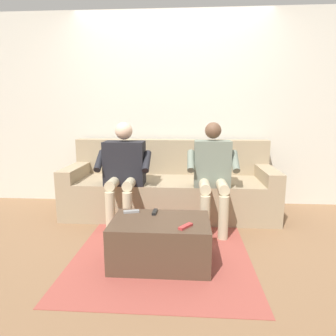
{
  "coord_description": "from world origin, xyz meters",
  "views": [
    {
      "loc": [
        -0.21,
        3.39,
        1.25
      ],
      "look_at": [
        0.0,
        0.2,
        0.63
      ],
      "focal_mm": 31.52,
      "sensor_mm": 36.0,
      "label": 1
    }
  ],
  "objects_px": {
    "coffee_table": "(161,241)",
    "remote_gray": "(131,211)",
    "person_right_seated": "(124,167)",
    "remote_red": "(186,226)",
    "couch": "(170,189)",
    "remote_black": "(155,212)",
    "person_left_seated": "(213,170)"
  },
  "relations": [
    {
      "from": "remote_red",
      "to": "remote_gray",
      "type": "bearing_deg",
      "value": 93.72
    },
    {
      "from": "couch",
      "to": "person_right_seated",
      "type": "height_order",
      "value": "person_right_seated"
    },
    {
      "from": "remote_red",
      "to": "remote_black",
      "type": "height_order",
      "value": "remote_black"
    },
    {
      "from": "coffee_table",
      "to": "couch",
      "type": "bearing_deg",
      "value": -90.0
    },
    {
      "from": "person_right_seated",
      "to": "remote_gray",
      "type": "relative_size",
      "value": 8.29
    },
    {
      "from": "couch",
      "to": "remote_black",
      "type": "distance_m",
      "value": 1.1
    },
    {
      "from": "coffee_table",
      "to": "remote_gray",
      "type": "xyz_separation_m",
      "value": [
        0.27,
        -0.16,
        0.2
      ]
    },
    {
      "from": "person_left_seated",
      "to": "remote_red",
      "type": "distance_m",
      "value": 1.04
    },
    {
      "from": "couch",
      "to": "coffee_table",
      "type": "relative_size",
      "value": 3.1
    },
    {
      "from": "couch",
      "to": "remote_red",
      "type": "distance_m",
      "value": 1.42
    },
    {
      "from": "remote_gray",
      "to": "coffee_table",
      "type": "bearing_deg",
      "value": 132.22
    },
    {
      "from": "couch",
      "to": "remote_gray",
      "type": "bearing_deg",
      "value": 76.01
    },
    {
      "from": "person_left_seated",
      "to": "remote_gray",
      "type": "distance_m",
      "value": 1.03
    },
    {
      "from": "person_left_seated",
      "to": "person_right_seated",
      "type": "relative_size",
      "value": 1.0
    },
    {
      "from": "person_right_seated",
      "to": "remote_red",
      "type": "bearing_deg",
      "value": 124.45
    },
    {
      "from": "couch",
      "to": "remote_gray",
      "type": "xyz_separation_m",
      "value": [
        0.27,
        1.09,
        0.08
      ]
    },
    {
      "from": "coffee_table",
      "to": "person_left_seated",
      "type": "height_order",
      "value": "person_left_seated"
    },
    {
      "from": "coffee_table",
      "to": "remote_red",
      "type": "height_order",
      "value": "remote_red"
    },
    {
      "from": "coffee_table",
      "to": "remote_black",
      "type": "xyz_separation_m",
      "value": [
        0.07,
        -0.16,
        0.2
      ]
    },
    {
      "from": "person_left_seated",
      "to": "coffee_table",
      "type": "bearing_deg",
      "value": 59.65
    },
    {
      "from": "couch",
      "to": "remote_black",
      "type": "relative_size",
      "value": 19.58
    },
    {
      "from": "coffee_table",
      "to": "person_left_seated",
      "type": "xyz_separation_m",
      "value": [
        -0.48,
        -0.82,
        0.45
      ]
    },
    {
      "from": "coffee_table",
      "to": "remote_gray",
      "type": "distance_m",
      "value": 0.37
    },
    {
      "from": "person_right_seated",
      "to": "remote_black",
      "type": "height_order",
      "value": "person_right_seated"
    },
    {
      "from": "couch",
      "to": "person_left_seated",
      "type": "height_order",
      "value": "person_left_seated"
    },
    {
      "from": "couch",
      "to": "person_left_seated",
      "type": "relative_size",
      "value": 2.2
    },
    {
      "from": "coffee_table",
      "to": "remote_gray",
      "type": "relative_size",
      "value": 5.89
    },
    {
      "from": "person_right_seated",
      "to": "remote_gray",
      "type": "height_order",
      "value": "person_right_seated"
    },
    {
      "from": "couch",
      "to": "person_left_seated",
      "type": "bearing_deg",
      "value": 138.23
    },
    {
      "from": "person_right_seated",
      "to": "remote_black",
      "type": "xyz_separation_m",
      "value": [
        -0.42,
        0.7,
        -0.26
      ]
    },
    {
      "from": "remote_gray",
      "to": "remote_black",
      "type": "height_order",
      "value": "remote_black"
    },
    {
      "from": "person_left_seated",
      "to": "remote_gray",
      "type": "height_order",
      "value": "person_left_seated"
    }
  ]
}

